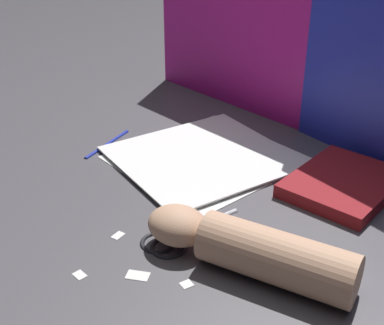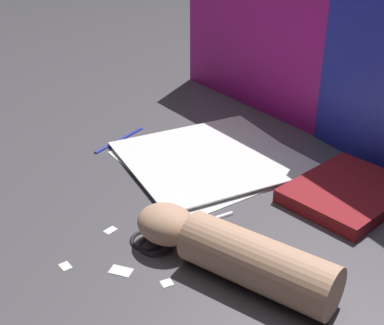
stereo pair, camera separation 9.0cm
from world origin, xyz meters
The scene contains 11 objects.
ground_plane centered at (0.00, 0.00, 0.00)m, with size 6.00×6.00×0.00m, color #4C494F.
backdrop_panel_left centered at (-0.18, 0.34, 0.19)m, with size 0.70×0.08×0.37m.
paper_stack centered at (-0.10, 0.10, 0.00)m, with size 0.32×0.35×0.01m.
book_closed centered at (0.14, 0.22, 0.01)m, with size 0.20×0.23×0.02m.
scissors centered at (0.07, -0.10, 0.00)m, with size 0.13×0.18×0.01m.
hand_forearm centered at (0.20, -0.07, 0.04)m, with size 0.31×0.19×0.07m.
paper_scrap_near centered at (0.06, -0.26, 0.00)m, with size 0.02×0.02×0.00m.
paper_scrap_mid centered at (0.17, -0.15, 0.00)m, with size 0.02×0.02×0.00m.
paper_scrap_far centered at (0.11, -0.20, 0.00)m, with size 0.04×0.04×0.00m.
paper_scrap_side centered at (0.02, -0.17, 0.00)m, with size 0.02×0.02×0.00m.
pen centered at (-0.27, -0.02, 0.00)m, with size 0.07×0.13×0.01m.
Camera 2 is at (0.67, -0.42, 0.49)m, focal length 50.00 mm.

